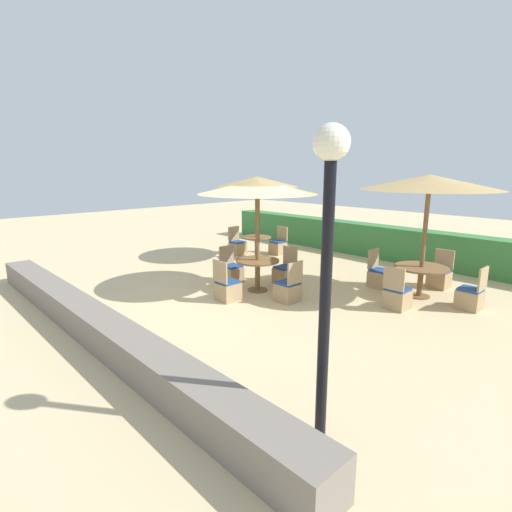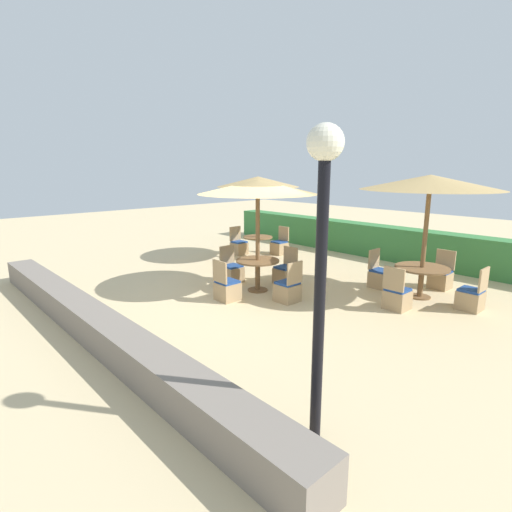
# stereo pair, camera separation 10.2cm
# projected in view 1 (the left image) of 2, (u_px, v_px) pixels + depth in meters

# --- Properties ---
(ground_plane) EXTENTS (40.00, 40.00, 0.00)m
(ground_plane) POSITION_uv_depth(u_px,v_px,m) (237.00, 299.00, 9.02)
(ground_plane) COLOR #D1BA8C
(hedge_row) EXTENTS (13.00, 0.70, 1.05)m
(hedge_row) POSITION_uv_depth(u_px,v_px,m) (381.00, 242.00, 13.05)
(hedge_row) COLOR #387A3D
(hedge_row) RESTS_ON ground_plane
(stone_border) EXTENTS (10.00, 0.56, 0.52)m
(stone_border) POSITION_uv_depth(u_px,v_px,m) (95.00, 325.00, 6.83)
(stone_border) COLOR slate
(stone_border) RESTS_ON ground_plane
(lamp_post) EXTENTS (0.36, 0.36, 3.32)m
(lamp_post) POSITION_uv_depth(u_px,v_px,m) (328.00, 226.00, 3.90)
(lamp_post) COLOR black
(lamp_post) RESTS_ON ground_plane
(parasol_back_left) EXTENTS (2.60, 2.60, 2.62)m
(parasol_back_left) POSITION_uv_depth(u_px,v_px,m) (257.00, 182.00, 12.50)
(parasol_back_left) COLOR brown
(parasol_back_left) RESTS_ON ground_plane
(round_table_back_left) EXTENTS (0.94, 0.94, 0.72)m
(round_table_back_left) POSITION_uv_depth(u_px,v_px,m) (257.00, 242.00, 12.91)
(round_table_back_left) COLOR brown
(round_table_back_left) RESTS_ON ground_plane
(patio_chair_back_left_north) EXTENTS (0.46, 0.46, 0.93)m
(patio_chair_back_left_north) POSITION_uv_depth(u_px,v_px,m) (278.00, 246.00, 13.61)
(patio_chair_back_left_north) COLOR tan
(patio_chair_back_left_north) RESTS_ON ground_plane
(patio_chair_back_left_west) EXTENTS (0.46, 0.46, 0.93)m
(patio_chair_back_left_west) POSITION_uv_depth(u_px,v_px,m) (237.00, 247.00, 13.59)
(patio_chair_back_left_west) COLOR tan
(patio_chair_back_left_west) RESTS_ON ground_plane
(parasol_center) EXTENTS (2.76, 2.76, 2.63)m
(parasol_center) POSITION_uv_depth(u_px,v_px,m) (258.00, 187.00, 9.09)
(parasol_center) COLOR brown
(parasol_center) RESTS_ON ground_plane
(round_table_center) EXTENTS (1.03, 1.03, 0.76)m
(round_table_center) POSITION_uv_depth(u_px,v_px,m) (258.00, 267.00, 9.50)
(round_table_center) COLOR brown
(round_table_center) RESTS_ON ground_plane
(patio_chair_center_west) EXTENTS (0.46, 0.46, 0.93)m
(patio_chair_center_west) POSITION_uv_depth(u_px,v_px,m) (231.00, 272.00, 10.29)
(patio_chair_center_west) COLOR tan
(patio_chair_center_west) RESTS_ON ground_plane
(patio_chair_center_east) EXTENTS (0.46, 0.46, 0.93)m
(patio_chair_center_east) POSITION_uv_depth(u_px,v_px,m) (288.00, 290.00, 8.80)
(patio_chair_center_east) COLOR tan
(patio_chair_center_east) RESTS_ON ground_plane
(patio_chair_center_north) EXTENTS (0.46, 0.46, 0.93)m
(patio_chair_center_north) POSITION_uv_depth(u_px,v_px,m) (285.00, 273.00, 10.17)
(patio_chair_center_north) COLOR tan
(patio_chair_center_north) RESTS_ON ground_plane
(patio_chair_center_south) EXTENTS (0.46, 0.46, 0.93)m
(patio_chair_center_south) POSITION_uv_depth(u_px,v_px,m) (227.00, 289.00, 8.87)
(patio_chair_center_south) COLOR tan
(patio_chair_center_south) RESTS_ON ground_plane
(parasol_back_right) EXTENTS (2.97, 2.97, 2.75)m
(parasol_back_right) POSITION_uv_depth(u_px,v_px,m) (429.00, 183.00, 8.61)
(parasol_back_right) COLOR brown
(parasol_back_right) RESTS_ON ground_plane
(round_table_back_right) EXTENTS (1.19, 1.19, 0.71)m
(round_table_back_right) POSITION_uv_depth(u_px,v_px,m) (421.00, 272.00, 9.04)
(round_table_back_right) COLOR brown
(round_table_back_right) RESTS_ON ground_plane
(patio_chair_back_right_west) EXTENTS (0.46, 0.46, 0.93)m
(patio_chair_back_right_west) POSITION_uv_depth(u_px,v_px,m) (379.00, 276.00, 9.88)
(patio_chair_back_right_west) COLOR tan
(patio_chair_back_right_west) RESTS_ON ground_plane
(patio_chair_back_right_south) EXTENTS (0.46, 0.46, 0.93)m
(patio_chair_back_right_south) POSITION_uv_depth(u_px,v_px,m) (397.00, 297.00, 8.35)
(patio_chair_back_right_south) COLOR tan
(patio_chair_back_right_south) RESTS_ON ground_plane
(patio_chair_back_right_east) EXTENTS (0.46, 0.46, 0.93)m
(patio_chair_back_right_east) POSITION_uv_depth(u_px,v_px,m) (470.00, 297.00, 8.32)
(patio_chair_back_right_east) COLOR tan
(patio_chair_back_right_east) RESTS_ON ground_plane
(patio_chair_back_right_north) EXTENTS (0.46, 0.46, 0.93)m
(patio_chair_back_right_north) POSITION_uv_depth(u_px,v_px,m) (439.00, 277.00, 9.81)
(patio_chair_back_right_north) COLOR tan
(patio_chair_back_right_north) RESTS_ON ground_plane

